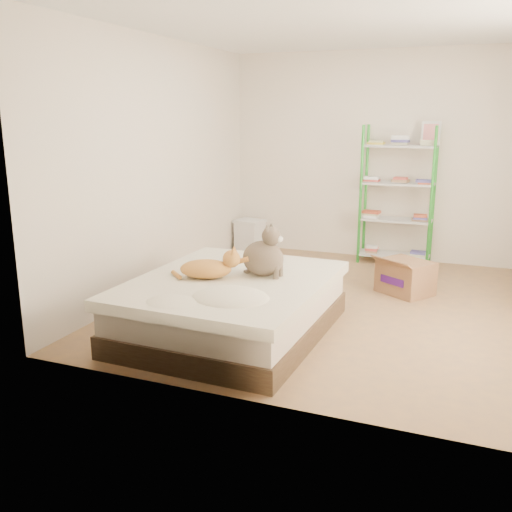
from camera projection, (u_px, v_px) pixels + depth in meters
The scene contains 7 objects.
room at pixel (338, 172), 5.31m from camera, with size 3.81×4.21×2.61m.
bed at pixel (232, 306), 4.84m from camera, with size 1.57×1.94×0.48m.
orange_cat at pixel (206, 267), 4.76m from camera, with size 0.51×0.28×0.21m, color #D28E44, non-canonical shape.
grey_cat at pixel (263, 251), 4.82m from camera, with size 0.32×0.38×0.44m, color #7F6C5C, non-canonical shape.
shelf_unit at pixel (398, 194), 7.00m from camera, with size 0.89×0.36×1.74m.
cardboard_box at pixel (405, 277), 5.93m from camera, with size 0.64×0.67×0.41m.
white_bin at pixel (250, 235), 7.83m from camera, with size 0.41×0.38×0.42m.
Camera 1 is at (1.27, -5.24, 1.83)m, focal length 40.00 mm.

